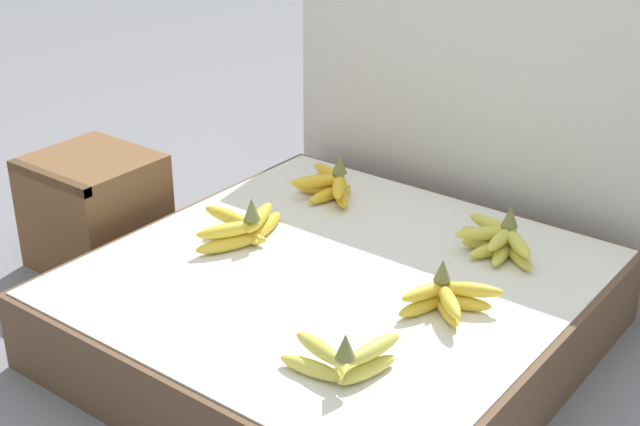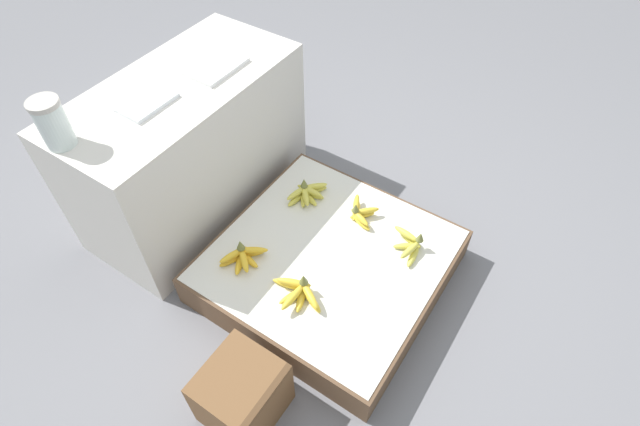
{
  "view_description": "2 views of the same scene",
  "coord_description": "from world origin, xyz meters",
  "px_view_note": "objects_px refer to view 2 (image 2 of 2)",
  "views": [
    {
      "loc": [
        0.98,
        -1.34,
        1.09
      ],
      "look_at": [
        -0.07,
        0.04,
        0.28
      ],
      "focal_mm": 50.0,
      "sensor_mm": 36.0,
      "label": 1
    },
    {
      "loc": [
        -1.14,
        -0.71,
        2.0
      ],
      "look_at": [
        0.06,
        0.09,
        0.35
      ],
      "focal_mm": 28.0,
      "sensor_mm": 36.0,
      "label": 2
    }
  ],
  "objects_px": {
    "banana_bunch_back_midleft": "(307,193)",
    "foam_tray_white": "(216,67)",
    "banana_bunch_middle_midleft": "(360,213)",
    "glass_jar": "(52,123)",
    "banana_bunch_front_midleft": "(410,244)",
    "wooden_crate": "(242,394)",
    "banana_bunch_middle_left": "(299,292)",
    "banana_bunch_back_left": "(243,256)"
  },
  "relations": [
    {
      "from": "banana_bunch_back_left",
      "to": "foam_tray_white",
      "type": "relative_size",
      "value": 0.73
    },
    {
      "from": "banana_bunch_middle_midleft",
      "to": "banana_bunch_middle_left",
      "type": "bearing_deg",
      "value": -178.82
    },
    {
      "from": "banana_bunch_front_midleft",
      "to": "banana_bunch_middle_left",
      "type": "height_order",
      "value": "banana_bunch_middle_left"
    },
    {
      "from": "wooden_crate",
      "to": "foam_tray_white",
      "type": "xyz_separation_m",
      "value": [
        0.95,
        0.84,
        0.6
      ]
    },
    {
      "from": "banana_bunch_front_midleft",
      "to": "glass_jar",
      "type": "relative_size",
      "value": 0.88
    },
    {
      "from": "banana_bunch_middle_midleft",
      "to": "banana_bunch_back_left",
      "type": "bearing_deg",
      "value": 148.99
    },
    {
      "from": "wooden_crate",
      "to": "banana_bunch_back_left",
      "type": "distance_m",
      "value": 0.6
    },
    {
      "from": "banana_bunch_front_midleft",
      "to": "banana_bunch_back_midleft",
      "type": "xyz_separation_m",
      "value": [
        0.01,
        0.57,
        -0.0
      ]
    },
    {
      "from": "banana_bunch_back_midleft",
      "to": "banana_bunch_front_midleft",
      "type": "bearing_deg",
      "value": -90.51
    },
    {
      "from": "banana_bunch_middle_midleft",
      "to": "banana_bunch_back_midleft",
      "type": "relative_size",
      "value": 0.76
    },
    {
      "from": "wooden_crate",
      "to": "banana_bunch_front_midleft",
      "type": "bearing_deg",
      "value": -13.32
    },
    {
      "from": "wooden_crate",
      "to": "glass_jar",
      "type": "height_order",
      "value": "glass_jar"
    },
    {
      "from": "banana_bunch_front_midleft",
      "to": "glass_jar",
      "type": "distance_m",
      "value": 1.53
    },
    {
      "from": "wooden_crate",
      "to": "banana_bunch_front_midleft",
      "type": "distance_m",
      "value": 0.96
    },
    {
      "from": "banana_bunch_front_midleft",
      "to": "banana_bunch_back_left",
      "type": "distance_m",
      "value": 0.76
    },
    {
      "from": "wooden_crate",
      "to": "banana_bunch_middle_left",
      "type": "relative_size",
      "value": 1.07
    },
    {
      "from": "glass_jar",
      "to": "banana_bunch_middle_left",
      "type": "bearing_deg",
      "value": -76.71
    },
    {
      "from": "banana_bunch_front_midleft",
      "to": "glass_jar",
      "type": "height_order",
      "value": "glass_jar"
    },
    {
      "from": "banana_bunch_middle_left",
      "to": "banana_bunch_back_left",
      "type": "relative_size",
      "value": 1.4
    },
    {
      "from": "wooden_crate",
      "to": "banana_bunch_back_left",
      "type": "bearing_deg",
      "value": 38.55
    },
    {
      "from": "banana_bunch_middle_left",
      "to": "foam_tray_white",
      "type": "xyz_separation_m",
      "value": [
        0.5,
        0.78,
        0.54
      ]
    },
    {
      "from": "banana_bunch_middle_left",
      "to": "banana_bunch_back_midleft",
      "type": "distance_m",
      "value": 0.57
    },
    {
      "from": "banana_bunch_middle_midleft",
      "to": "glass_jar",
      "type": "distance_m",
      "value": 1.34
    },
    {
      "from": "banana_bunch_front_midleft",
      "to": "wooden_crate",
      "type": "bearing_deg",
      "value": 166.68
    },
    {
      "from": "banana_bunch_front_midleft",
      "to": "banana_bunch_back_midleft",
      "type": "bearing_deg",
      "value": 89.49
    },
    {
      "from": "banana_bunch_back_midleft",
      "to": "foam_tray_white",
      "type": "distance_m",
      "value": 0.73
    },
    {
      "from": "banana_bunch_middle_left",
      "to": "banana_bunch_front_midleft",
      "type": "bearing_deg",
      "value": -29.64
    },
    {
      "from": "glass_jar",
      "to": "banana_bunch_back_midleft",
      "type": "bearing_deg",
      "value": -41.79
    },
    {
      "from": "banana_bunch_front_midleft",
      "to": "banana_bunch_middle_midleft",
      "type": "bearing_deg",
      "value": 82.66
    },
    {
      "from": "banana_bunch_middle_midleft",
      "to": "foam_tray_white",
      "type": "distance_m",
      "value": 0.94
    },
    {
      "from": "banana_bunch_middle_midleft",
      "to": "banana_bunch_front_midleft",
      "type": "bearing_deg",
      "value": -97.34
    },
    {
      "from": "banana_bunch_back_midleft",
      "to": "foam_tray_white",
      "type": "height_order",
      "value": "foam_tray_white"
    },
    {
      "from": "wooden_crate",
      "to": "foam_tray_white",
      "type": "distance_m",
      "value": 1.4
    },
    {
      "from": "banana_bunch_back_left",
      "to": "banana_bunch_middle_left",
      "type": "bearing_deg",
      "value": -92.4
    },
    {
      "from": "banana_bunch_middle_left",
      "to": "foam_tray_white",
      "type": "distance_m",
      "value": 1.07
    },
    {
      "from": "banana_bunch_back_midleft",
      "to": "glass_jar",
      "type": "xyz_separation_m",
      "value": [
        -0.71,
        0.63,
        0.63
      ]
    },
    {
      "from": "glass_jar",
      "to": "banana_bunch_front_midleft",
      "type": "bearing_deg",
      "value": -59.75
    },
    {
      "from": "banana_bunch_front_midleft",
      "to": "banana_bunch_back_left",
      "type": "height_order",
      "value": "banana_bunch_back_left"
    },
    {
      "from": "banana_bunch_middle_midleft",
      "to": "foam_tray_white",
      "type": "xyz_separation_m",
      "value": [
        -0.03,
        0.77,
        0.54
      ]
    },
    {
      "from": "banana_bunch_back_left",
      "to": "banana_bunch_back_midleft",
      "type": "distance_m",
      "value": 0.48
    },
    {
      "from": "banana_bunch_middle_left",
      "to": "banana_bunch_middle_midleft",
      "type": "height_order",
      "value": "banana_bunch_middle_left"
    },
    {
      "from": "banana_bunch_middle_midleft",
      "to": "foam_tray_white",
      "type": "height_order",
      "value": "foam_tray_white"
    }
  ]
}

